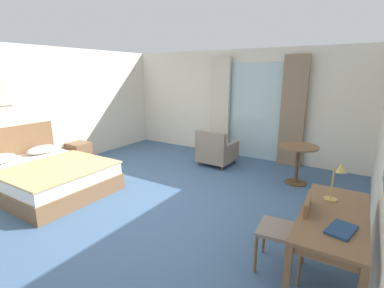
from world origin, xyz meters
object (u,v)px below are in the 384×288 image
at_px(round_cafe_table, 298,156).
at_px(framed_picture, 2,94).
at_px(desk_chair, 290,228).
at_px(armchair_by_window, 216,151).
at_px(closed_book, 341,230).
at_px(nightstand, 79,153).
at_px(writing_desk, 333,222).
at_px(bed, 45,175).
at_px(desk_lamp, 338,176).

bearing_deg(round_cafe_table, framed_picture, -150.37).
xyz_separation_m(round_cafe_table, framed_picture, (-4.80, -2.73, 1.13)).
relative_size(desk_chair, round_cafe_table, 1.18).
height_order(desk_chair, armchair_by_window, desk_chair).
xyz_separation_m(closed_book, armchair_by_window, (-2.74, 2.94, -0.43)).
height_order(armchair_by_window, round_cafe_table, armchair_by_window).
relative_size(armchair_by_window, round_cafe_table, 1.10).
bearing_deg(nightstand, closed_book, -13.98).
bearing_deg(nightstand, framed_picture, -99.10).
bearing_deg(round_cafe_table, desk_chair, -79.44).
xyz_separation_m(nightstand, writing_desk, (5.44, -1.07, 0.41)).
relative_size(armchair_by_window, framed_picture, 1.82).
bearing_deg(desk_chair, framed_picture, -178.07).
xyz_separation_m(bed, framed_picture, (-1.07, 0.00, 1.40)).
bearing_deg(desk_lamp, round_cafe_table, 110.42).
bearing_deg(writing_desk, round_cafe_table, 109.01).
bearing_deg(bed, desk_lamp, 6.41).
relative_size(closed_book, round_cafe_table, 0.41).
height_order(writing_desk, round_cafe_table, round_cafe_table).
bearing_deg(nightstand, round_cafe_table, 16.99).
distance_m(desk_lamp, framed_picture, 5.69).
height_order(closed_book, round_cafe_table, closed_book).
relative_size(writing_desk, closed_book, 4.70).
distance_m(nightstand, desk_lamp, 5.54).
xyz_separation_m(bed, desk_lamp, (4.56, 0.51, 0.76)).
distance_m(writing_desk, round_cafe_table, 2.62).
bearing_deg(closed_book, desk_chair, 166.92).
distance_m(closed_book, armchair_by_window, 4.04).
bearing_deg(armchair_by_window, round_cafe_table, -5.06).
bearing_deg(closed_book, framed_picture, -167.52).
distance_m(bed, round_cafe_table, 4.63).
relative_size(closed_book, framed_picture, 0.68).
height_order(desk_chair, framed_picture, framed_picture).
height_order(bed, nightstand, bed).
distance_m(desk_lamp, round_cafe_table, 2.42).
distance_m(nightstand, round_cafe_table, 4.81).
relative_size(bed, closed_book, 7.20).
bearing_deg(armchair_by_window, closed_book, -47.01).
bearing_deg(round_cafe_table, closed_book, -71.37).
bearing_deg(bed, framed_picture, 179.98).
relative_size(bed, desk_lamp, 4.85).
bearing_deg(round_cafe_table, armchair_by_window, 174.94).
distance_m(nightstand, desk_chair, 5.20).
bearing_deg(armchair_by_window, desk_chair, -49.98).
height_order(desk_lamp, closed_book, desk_lamp).
bearing_deg(writing_desk, bed, -176.80).
xyz_separation_m(desk_lamp, closed_book, (0.11, -0.56, -0.29)).
height_order(writing_desk, armchair_by_window, armchair_by_window).
height_order(writing_desk, desk_chair, desk_chair).
height_order(bed, framed_picture, framed_picture).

